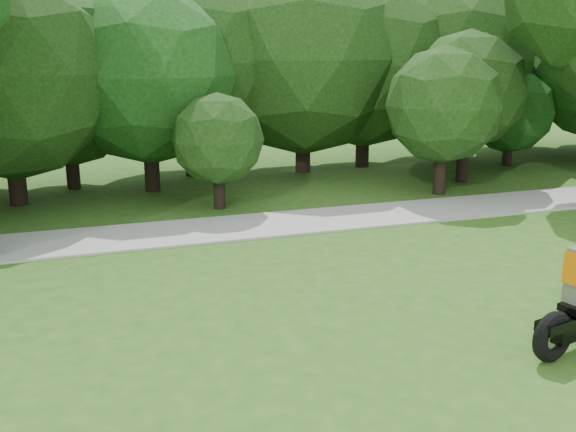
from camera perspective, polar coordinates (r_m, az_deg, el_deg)
ground at (r=9.89m, az=18.44°, el=-12.16°), size 100.00×100.00×0.00m
walkway at (r=16.50m, az=1.72°, el=-0.46°), size 60.00×2.20×0.06m
tree_line at (r=22.36m, az=-1.36°, el=12.78°), size 38.84×11.45×7.34m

